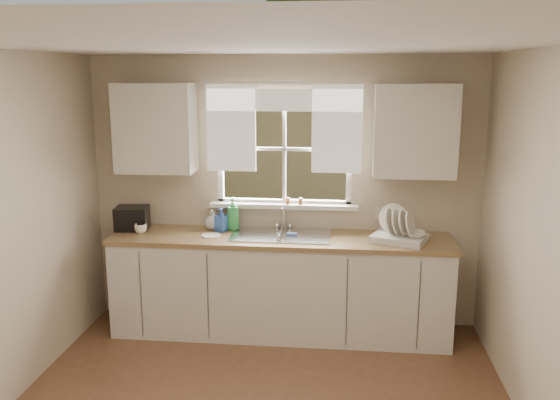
# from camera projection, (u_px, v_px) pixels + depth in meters

# --- Properties ---
(room_walls) EXTENTS (3.62, 4.02, 2.50)m
(room_walls) POSITION_uv_depth(u_px,v_px,m) (249.00, 263.00, 3.51)
(room_walls) COLOR beige
(room_walls) RESTS_ON ground
(ceiling) EXTENTS (3.60, 4.00, 0.02)m
(ceiling) POSITION_uv_depth(u_px,v_px,m) (248.00, 44.00, 3.30)
(ceiling) COLOR silver
(ceiling) RESTS_ON room_walls
(window) EXTENTS (1.38, 0.16, 1.06)m
(window) POSITION_uv_depth(u_px,v_px,m) (284.00, 167.00, 5.46)
(window) COLOR white
(window) RESTS_ON room_walls
(curtains) EXTENTS (1.50, 0.03, 0.81)m
(curtains) POSITION_uv_depth(u_px,v_px,m) (284.00, 119.00, 5.32)
(curtains) COLOR white
(curtains) RESTS_ON room_walls
(base_cabinets) EXTENTS (3.00, 0.62, 0.87)m
(base_cabinets) POSITION_uv_depth(u_px,v_px,m) (280.00, 287.00, 5.37)
(base_cabinets) COLOR silver
(base_cabinets) RESTS_ON ground
(countertop) EXTENTS (3.04, 0.65, 0.04)m
(countertop) POSITION_uv_depth(u_px,v_px,m) (280.00, 239.00, 5.28)
(countertop) COLOR olive
(countertop) RESTS_ON base_cabinets
(upper_cabinet_left) EXTENTS (0.70, 0.33, 0.80)m
(upper_cabinet_left) POSITION_uv_depth(u_px,v_px,m) (155.00, 128.00, 5.33)
(upper_cabinet_left) COLOR silver
(upper_cabinet_left) RESTS_ON room_walls
(upper_cabinet_right) EXTENTS (0.70, 0.33, 0.80)m
(upper_cabinet_right) POSITION_uv_depth(u_px,v_px,m) (415.00, 131.00, 5.09)
(upper_cabinet_right) COLOR silver
(upper_cabinet_right) RESTS_ON room_walls
(wall_outlet) EXTENTS (0.08, 0.01, 0.12)m
(wall_outlet) POSITION_uv_depth(u_px,v_px,m) (379.00, 213.00, 5.44)
(wall_outlet) COLOR beige
(wall_outlet) RESTS_ON room_walls
(sill_jars) EXTENTS (0.16, 0.04, 0.06)m
(sill_jars) POSITION_uv_depth(u_px,v_px,m) (294.00, 201.00, 5.46)
(sill_jars) COLOR brown
(sill_jars) RESTS_ON window
(backyard) EXTENTS (20.00, 10.00, 6.13)m
(backyard) POSITION_uv_depth(u_px,v_px,m) (348.00, 12.00, 11.22)
(backyard) COLOR #335421
(backyard) RESTS_ON ground
(sink) EXTENTS (0.88, 0.52, 0.40)m
(sink) POSITION_uv_depth(u_px,v_px,m) (281.00, 243.00, 5.32)
(sink) COLOR #B7B7BC
(sink) RESTS_ON countertop
(dish_rack) EXTENTS (0.53, 0.47, 0.31)m
(dish_rack) POSITION_uv_depth(u_px,v_px,m) (399.00, 233.00, 5.11)
(dish_rack) COLOR silver
(dish_rack) RESTS_ON countertop
(bowl) EXTENTS (0.20, 0.20, 0.05)m
(bowl) POSITION_uv_depth(u_px,v_px,m) (415.00, 234.00, 5.05)
(bowl) COLOR silver
(bowl) RESTS_ON dish_rack
(soap_bottle_a) EXTENTS (0.14, 0.14, 0.31)m
(soap_bottle_a) POSITION_uv_depth(u_px,v_px,m) (233.00, 214.00, 5.46)
(soap_bottle_a) COLOR green
(soap_bottle_a) RESTS_ON countertop
(soap_bottle_b) EXTENTS (0.13, 0.13, 0.21)m
(soap_bottle_b) POSITION_uv_depth(u_px,v_px,m) (221.00, 220.00, 5.44)
(soap_bottle_b) COLOR #315FBA
(soap_bottle_b) RESTS_ON countertop
(soap_bottle_c) EXTENTS (0.15, 0.15, 0.18)m
(soap_bottle_c) POSITION_uv_depth(u_px,v_px,m) (212.00, 220.00, 5.49)
(soap_bottle_c) COLOR beige
(soap_bottle_c) RESTS_ON countertop
(saucer) EXTENTS (0.17, 0.17, 0.01)m
(saucer) POSITION_uv_depth(u_px,v_px,m) (211.00, 235.00, 5.29)
(saucer) COLOR white
(saucer) RESTS_ON countertop
(cup) EXTENTS (0.13, 0.13, 0.09)m
(cup) POSITION_uv_depth(u_px,v_px,m) (141.00, 229.00, 5.37)
(cup) COLOR white
(cup) RESTS_ON countertop
(black_appliance) EXTENTS (0.32, 0.29, 0.21)m
(black_appliance) POSITION_uv_depth(u_px,v_px,m) (132.00, 218.00, 5.50)
(black_appliance) COLOR black
(black_appliance) RESTS_ON countertop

